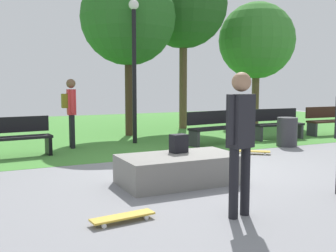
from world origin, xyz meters
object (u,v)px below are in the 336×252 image
park_bench_far_left (214,127)px  tree_tall_oak (128,18)px  skateboard_spare (253,151)px  pedestrian_with_backpack (71,107)px  skateboard_by_ledge (123,217)px  backpack_on_ledge (179,143)px  tree_broad_elm (183,5)px  park_bench_center_lawn (15,136)px  lamp_post (134,56)px  tree_leaning_ash (257,41)px  trash_bin (287,132)px  park_bench_near_lamppost (277,123)px  concrete_ledge (179,169)px  skater_watching (241,132)px  park_bench_by_oak (328,120)px

park_bench_far_left → tree_tall_oak: 4.50m
skateboard_spare → pedestrian_with_backpack: size_ratio=0.42×
skateboard_by_ledge → pedestrian_with_backpack: bearing=83.8°
backpack_on_ledge → tree_broad_elm: size_ratio=0.05×
park_bench_center_lawn → lamp_post: size_ratio=0.42×
park_bench_center_lawn → tree_broad_elm: tree_broad_elm is taller
tree_tall_oak → tree_leaning_ash: bearing=12.2°
lamp_post → pedestrian_with_backpack: bearing=-177.2°
trash_bin → tree_tall_oak: bearing=128.0°
park_bench_near_lamppost → tree_broad_elm: tree_broad_elm is taller
concrete_ledge → skateboard_by_ledge: (-1.49, -1.42, -0.17)m
concrete_ledge → skater_watching: size_ratio=1.09×
skateboard_spare → trash_bin: size_ratio=0.98×
tree_tall_oak → skateboard_by_ledge: bearing=-110.6°
skater_watching → skateboard_spare: bearing=50.5°
concrete_ledge → park_bench_far_left: 4.46m
park_bench_far_left → pedestrian_with_backpack: (-3.68, 1.05, 0.60)m
backpack_on_ledge → skater_watching: bearing=-101.8°
backpack_on_ledge → park_bench_far_left: size_ratio=0.19×
backpack_on_ledge → tree_leaning_ash: bearing=38.8°
park_bench_center_lawn → tree_leaning_ash: 10.76m
backpack_on_ledge → skater_watching: 2.12m
tree_broad_elm → pedestrian_with_backpack: 6.49m
park_bench_center_lawn → tree_tall_oak: size_ratio=0.31×
park_bench_by_oak → tree_leaning_ash: (0.07, 3.91, 2.90)m
park_bench_by_oak → skater_watching: bearing=-143.6°
park_bench_center_lawn → pedestrian_with_backpack: (1.44, 0.75, 0.60)m
concrete_ledge → park_bench_by_oak: 8.15m
backpack_on_ledge → park_bench_by_oak: (7.20, 3.39, -0.16)m
skater_watching → tree_tall_oak: (1.47, 8.07, 2.64)m
skateboard_spare → concrete_ledge: bearing=-148.8°
skateboard_by_ledge → backpack_on_ledge: bearing=45.7°
skateboard_by_ledge → tree_tall_oak: 8.93m
tree_leaning_ash → trash_bin: tree_leaning_ash is taller
concrete_ledge → skateboard_spare: bearing=31.2°
park_bench_near_lamppost → tree_leaning_ash: size_ratio=0.33×
tree_leaning_ash → skater_watching: bearing=-128.5°
backpack_on_ledge → pedestrian_with_backpack: bearing=96.2°
park_bench_far_left → trash_bin: 1.94m
tree_tall_oak → lamp_post: bearing=-104.7°
backpack_on_ledge → tree_tall_oak: tree_tall_oak is taller
skateboard_spare → park_bench_near_lamppost: size_ratio=0.47×
skateboard_by_ledge → park_bench_center_lawn: (-0.79, 5.15, 0.42)m
skateboard_by_ledge → park_bench_far_left: park_bench_far_left is taller
park_bench_near_lamppost → lamp_post: (-4.13, 1.09, 1.93)m
skateboard_spare → tree_tall_oak: tree_tall_oak is taller
tree_tall_oak → pedestrian_with_backpack: bearing=-142.1°
tree_leaning_ash → park_bench_by_oak: bearing=-91.0°
concrete_ledge → tree_broad_elm: 9.31m
skateboard_spare → tree_leaning_ash: 8.06m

